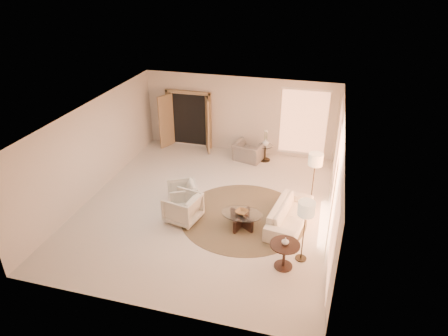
% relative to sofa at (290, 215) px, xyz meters
% --- Properties ---
extents(room, '(7.04, 8.04, 2.83)m').
position_rel_sofa_xyz_m(room, '(-2.41, 0.28, 1.09)').
color(room, silver).
rests_on(room, ground).
extents(windows_right, '(0.10, 6.40, 2.40)m').
position_rel_sofa_xyz_m(windows_right, '(1.04, 0.38, 1.04)').
color(windows_right, '#F29560').
rests_on(windows_right, room).
extents(window_back_corner, '(1.70, 0.10, 2.40)m').
position_rel_sofa_xyz_m(window_back_corner, '(-0.11, 4.23, 1.04)').
color(window_back_corner, '#F29560').
rests_on(window_back_corner, room).
extents(curtains_right, '(0.06, 5.20, 2.60)m').
position_rel_sofa_xyz_m(curtains_right, '(0.99, 1.28, 0.99)').
color(curtains_right, tan).
rests_on(curtains_right, room).
extents(french_doors, '(1.95, 0.66, 2.16)m').
position_rel_sofa_xyz_m(french_doors, '(-4.31, 4.10, 0.76)').
color(french_doors, '#A2825A').
rests_on(french_doors, room).
extents(area_rug, '(3.54, 3.54, 0.01)m').
position_rel_sofa_xyz_m(area_rug, '(-1.28, 0.03, -0.30)').
color(area_rug, '#3B3020').
rests_on(area_rug, room).
extents(sofa, '(1.13, 2.19, 0.61)m').
position_rel_sofa_xyz_m(sofa, '(0.00, 0.00, 0.00)').
color(sofa, beige).
rests_on(sofa, room).
extents(armchair_left, '(1.02, 1.04, 0.81)m').
position_rel_sofa_xyz_m(armchair_left, '(-3.10, 0.12, 0.10)').
color(armchair_left, beige).
rests_on(armchair_left, room).
extents(armchair_right, '(0.95, 0.99, 0.87)m').
position_rel_sofa_xyz_m(armchair_right, '(-2.83, -0.56, 0.13)').
color(armchair_right, beige).
rests_on(armchair_right, room).
extents(accent_chair, '(1.12, 0.86, 0.87)m').
position_rel_sofa_xyz_m(accent_chair, '(-1.89, 3.57, 0.13)').
color(accent_chair, gray).
rests_on(accent_chair, room).
extents(coffee_table, '(1.43, 1.43, 0.41)m').
position_rel_sofa_xyz_m(coffee_table, '(-1.22, -0.42, -0.05)').
color(coffee_table, black).
rests_on(coffee_table, room).
extents(end_table, '(0.69, 0.69, 0.65)m').
position_rel_sofa_xyz_m(end_table, '(0.07, -1.73, 0.14)').
color(end_table, black).
rests_on(end_table, room).
extents(side_table, '(0.50, 0.50, 0.59)m').
position_rel_sofa_xyz_m(side_table, '(-1.31, 3.68, 0.05)').
color(side_table, '#2C241A').
rests_on(side_table, room).
extents(floor_lamp_near, '(0.40, 0.40, 1.66)m').
position_rel_sofa_xyz_m(floor_lamp_near, '(0.49, 1.12, 1.10)').
color(floor_lamp_near, '#2C241A').
rests_on(floor_lamp_near, room).
extents(floor_lamp_far, '(0.39, 0.39, 1.60)m').
position_rel_sofa_xyz_m(floor_lamp_far, '(0.45, -1.34, 1.06)').
color(floor_lamp_far, '#2C241A').
rests_on(floor_lamp_far, room).
extents(bowl, '(0.41, 0.41, 0.08)m').
position_rel_sofa_xyz_m(bowl, '(-1.22, -0.42, 0.14)').
color(bowl, brown).
rests_on(bowl, coffee_table).
extents(end_vase, '(0.21, 0.21, 0.18)m').
position_rel_sofa_xyz_m(end_vase, '(0.07, -1.73, 0.43)').
color(end_vase, white).
rests_on(end_vase, end_table).
extents(side_vase, '(0.25, 0.25, 0.24)m').
position_rel_sofa_xyz_m(side_vase, '(-1.31, 3.68, 0.40)').
color(side_vase, white).
rests_on(side_vase, side_table).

